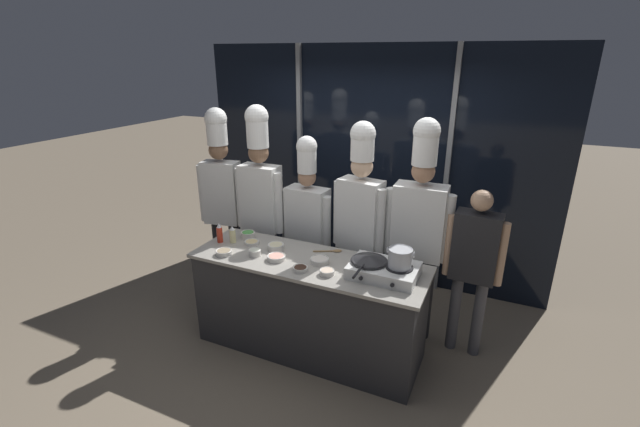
# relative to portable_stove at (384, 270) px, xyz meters

# --- Properties ---
(ground_plane) EXTENTS (24.00, 24.00, 0.00)m
(ground_plane) POSITION_rel_portable_stove_xyz_m (-0.67, -0.01, -0.96)
(ground_plane) COLOR #7F705B
(window_wall_back) EXTENTS (4.12, 0.09, 2.70)m
(window_wall_back) POSITION_rel_portable_stove_xyz_m (-0.67, 1.63, 0.39)
(window_wall_back) COLOR black
(window_wall_back) RESTS_ON ground_plane
(demo_counter) EXTENTS (2.08, 0.69, 0.91)m
(demo_counter) POSITION_rel_portable_stove_xyz_m (-0.67, -0.01, -0.50)
(demo_counter) COLOR #2D2D30
(demo_counter) RESTS_ON ground_plane
(portable_stove) EXTENTS (0.54, 0.39, 0.11)m
(portable_stove) POSITION_rel_portable_stove_xyz_m (0.00, 0.00, 0.00)
(portable_stove) COLOR silver
(portable_stove) RESTS_ON demo_counter
(frying_pan) EXTENTS (0.31, 0.53, 0.05)m
(frying_pan) POSITION_rel_portable_stove_xyz_m (-0.12, -0.00, 0.08)
(frying_pan) COLOR #232326
(frying_pan) RESTS_ON portable_stove
(stock_pot) EXTENTS (0.22, 0.19, 0.15)m
(stock_pot) POSITION_rel_portable_stove_xyz_m (0.12, 0.00, 0.14)
(stock_pot) COLOR #B7BABF
(stock_pot) RESTS_ON portable_stove
(squeeze_bottle_chili) EXTENTS (0.06, 0.06, 0.19)m
(squeeze_bottle_chili) POSITION_rel_portable_stove_xyz_m (-1.61, -0.00, 0.04)
(squeeze_bottle_chili) COLOR red
(squeeze_bottle_chili) RESTS_ON demo_counter
(squeeze_bottle_oil) EXTENTS (0.06, 0.06, 0.16)m
(squeeze_bottle_oil) POSITION_rel_portable_stove_xyz_m (-1.49, 0.04, 0.03)
(squeeze_bottle_oil) COLOR beige
(squeeze_bottle_oil) RESTS_ON demo_counter
(prep_bowl_ginger) EXTENTS (0.14, 0.14, 0.03)m
(prep_bowl_ginger) POSITION_rel_portable_stove_xyz_m (-1.30, 0.08, -0.03)
(prep_bowl_ginger) COLOR silver
(prep_bowl_ginger) RESTS_ON demo_counter
(prep_bowl_bean_sprouts) EXTENTS (0.11, 0.11, 0.06)m
(prep_bowl_bean_sprouts) POSITION_rel_portable_stove_xyz_m (-1.15, -0.11, -0.02)
(prep_bowl_bean_sprouts) COLOR silver
(prep_bowl_bean_sprouts) RESTS_ON demo_counter
(prep_bowl_onion) EXTENTS (0.16, 0.16, 0.05)m
(prep_bowl_onion) POSITION_rel_portable_stove_xyz_m (-0.56, -0.01, -0.03)
(prep_bowl_onion) COLOR silver
(prep_bowl_onion) RESTS_ON demo_counter
(prep_bowl_shrimp) EXTENTS (0.16, 0.16, 0.04)m
(prep_bowl_shrimp) POSITION_rel_portable_stove_xyz_m (-0.93, -0.11, -0.03)
(prep_bowl_shrimp) COLOR silver
(prep_bowl_shrimp) RESTS_ON demo_counter
(prep_bowl_scallions) EXTENTS (0.14, 0.14, 0.06)m
(prep_bowl_scallions) POSITION_rel_portable_stove_xyz_m (-1.42, 0.20, -0.02)
(prep_bowl_scallions) COLOR silver
(prep_bowl_scallions) RESTS_ON demo_counter
(prep_bowl_noodles) EXTENTS (0.15, 0.15, 0.06)m
(prep_bowl_noodles) POSITION_rel_portable_stove_xyz_m (-1.03, 0.07, -0.02)
(prep_bowl_noodles) COLOR silver
(prep_bowl_noodles) RESTS_ON demo_counter
(prep_bowl_chicken) EXTENTS (0.12, 0.12, 0.04)m
(prep_bowl_chicken) POSITION_rel_portable_stove_xyz_m (-0.42, -0.17, -0.03)
(prep_bowl_chicken) COLOR silver
(prep_bowl_chicken) RESTS_ON demo_counter
(prep_bowl_mushrooms) EXTENTS (0.14, 0.14, 0.04)m
(prep_bowl_mushrooms) POSITION_rel_portable_stove_xyz_m (-1.41, -0.21, -0.03)
(prep_bowl_mushrooms) COLOR silver
(prep_bowl_mushrooms) RESTS_ON demo_counter
(prep_bowl_soy_glaze) EXTENTS (0.13, 0.13, 0.03)m
(prep_bowl_soy_glaze) POSITION_rel_portable_stove_xyz_m (-0.65, -0.20, -0.03)
(prep_bowl_soy_glaze) COLOR silver
(prep_bowl_soy_glaze) RESTS_ON demo_counter
(serving_spoon_slotted) EXTENTS (0.25, 0.15, 0.02)m
(serving_spoon_slotted) POSITION_rel_portable_stove_xyz_m (-0.54, 0.25, -0.05)
(serving_spoon_slotted) COLOR olive
(serving_spoon_slotted) RESTS_ON demo_counter
(chef_head) EXTENTS (0.50, 0.27, 2.08)m
(chef_head) POSITION_rel_portable_stove_xyz_m (-1.98, 0.57, 0.29)
(chef_head) COLOR #232326
(chef_head) RESTS_ON ground_plane
(chef_sous) EXTENTS (0.54, 0.23, 2.14)m
(chef_sous) POSITION_rel_portable_stove_xyz_m (-1.48, 0.55, 0.31)
(chef_sous) COLOR #4C4C51
(chef_sous) RESTS_ON ground_plane
(chef_line) EXTENTS (0.55, 0.25, 1.86)m
(chef_line) POSITION_rel_portable_stove_xyz_m (-0.98, 0.62, 0.10)
(chef_line) COLOR #4C4C51
(chef_line) RESTS_ON ground_plane
(chef_pastry) EXTENTS (0.53, 0.28, 2.05)m
(chef_pastry) POSITION_rel_portable_stove_xyz_m (-0.40, 0.55, 0.26)
(chef_pastry) COLOR #2D3856
(chef_pastry) RESTS_ON ground_plane
(chef_apprentice) EXTENTS (0.60, 0.25, 2.10)m
(chef_apprentice) POSITION_rel_portable_stove_xyz_m (0.13, 0.60, 0.24)
(chef_apprentice) COLOR #232326
(chef_apprentice) RESTS_ON ground_plane
(person_guest) EXTENTS (0.50, 0.21, 1.56)m
(person_guest) POSITION_rel_portable_stove_xyz_m (0.64, 0.55, -0.01)
(person_guest) COLOR #4C4C51
(person_guest) RESTS_ON ground_plane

